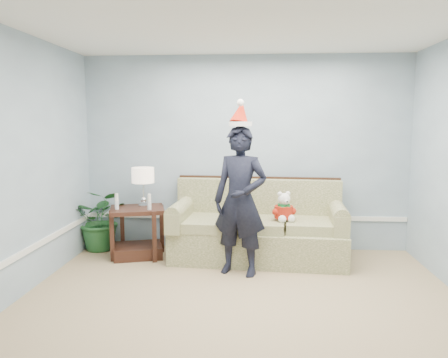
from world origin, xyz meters
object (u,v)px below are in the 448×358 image
Objects in this scene: sofa at (258,230)px; houseplant at (102,219)px; teddy_bear at (284,210)px; man at (240,201)px; table_lamp at (143,177)px; side_table at (138,237)px.

sofa is 2.20m from houseplant.
teddy_bear reaches higher than houseplant.
sofa is 1.31× the size of man.
sofa is 4.35× the size of table_lamp.
man reaches higher than table_lamp.
table_lamp is 0.61× the size of houseplant.
teddy_bear is (0.32, -0.19, 0.31)m from sofa.
man is (-0.22, -0.62, 0.50)m from sofa.
man reaches higher than houseplant.
sofa is 1.68m from table_lamp.
side_table is 0.94× the size of houseplant.
table_lamp reaches higher than side_table.
houseplant is at bearing 151.44° from teddy_bear.
table_lamp is at bearing -17.82° from houseplant.
teddy_bear is (1.92, -0.13, 0.42)m from side_table.
man is (1.31, -0.64, -0.19)m from table_lamp.
man is 4.59× the size of teddy_bear.
sofa is 2.64× the size of houseplant.
table_lamp reaches higher than sofa.
man reaches higher than teddy_bear.
table_lamp is 0.93m from houseplant.
houseplant is (-0.59, 0.29, 0.17)m from side_table.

